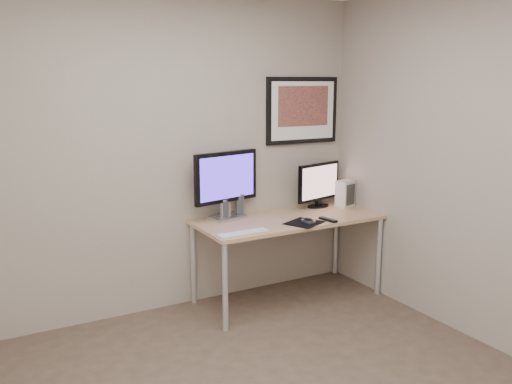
% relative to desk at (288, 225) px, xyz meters
% --- Properties ---
extents(room, '(3.60, 3.60, 3.60)m').
position_rel_desk_xyz_m(room, '(-1.00, -0.90, 0.98)').
color(room, white).
rests_on(room, ground).
extents(desk, '(1.60, 0.70, 0.73)m').
position_rel_desk_xyz_m(desk, '(0.00, 0.00, 0.00)').
color(desk, '#987A49').
rests_on(desk, floor).
extents(framed_art, '(0.75, 0.04, 0.60)m').
position_rel_desk_xyz_m(framed_art, '(0.35, 0.33, 0.96)').
color(framed_art, black).
rests_on(framed_art, room).
extents(monitor_large, '(0.63, 0.26, 0.58)m').
position_rel_desk_xyz_m(monitor_large, '(-0.47, 0.24, 0.38)').
color(monitor_large, '#A8A9AD').
rests_on(monitor_large, desk).
extents(monitor_tv, '(0.52, 0.17, 0.41)m').
position_rel_desk_xyz_m(monitor_tv, '(0.46, 0.21, 0.29)').
color(monitor_tv, black).
rests_on(monitor_tv, desk).
extents(speaker_left, '(0.08, 0.08, 0.17)m').
position_rel_desk_xyz_m(speaker_left, '(-0.50, 0.24, 0.15)').
color(speaker_left, '#A8A9AD').
rests_on(speaker_left, desk).
extents(speaker_right, '(0.10, 0.10, 0.19)m').
position_rel_desk_xyz_m(speaker_right, '(-0.33, 0.28, 0.16)').
color(speaker_right, '#A8A9AD').
rests_on(speaker_right, desk).
extents(keyboard, '(0.43, 0.12, 0.01)m').
position_rel_desk_xyz_m(keyboard, '(-0.58, -0.26, 0.07)').
color(keyboard, silver).
rests_on(keyboard, desk).
extents(mousepad, '(0.36, 0.35, 0.00)m').
position_rel_desk_xyz_m(mousepad, '(0.02, -0.21, 0.07)').
color(mousepad, black).
rests_on(mousepad, desk).
extents(mouse, '(0.07, 0.11, 0.04)m').
position_rel_desk_xyz_m(mouse, '(0.06, -0.22, 0.09)').
color(mouse, black).
rests_on(mouse, mousepad).
extents(remote, '(0.07, 0.19, 0.02)m').
position_rel_desk_xyz_m(remote, '(0.24, -0.25, 0.08)').
color(remote, black).
rests_on(remote, desk).
extents(fan_unit, '(0.19, 0.16, 0.25)m').
position_rel_desk_xyz_m(fan_unit, '(0.69, 0.10, 0.19)').
color(fan_unit, silver).
rests_on(fan_unit, desk).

